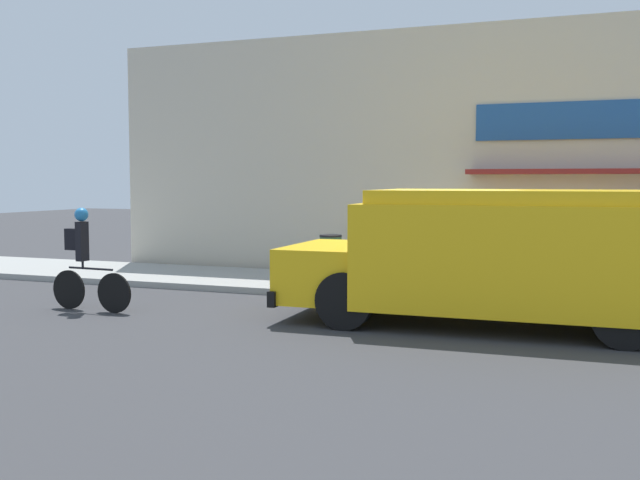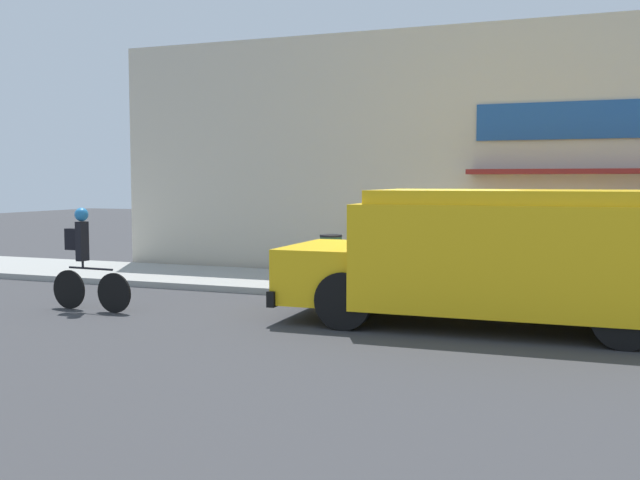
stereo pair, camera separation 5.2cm
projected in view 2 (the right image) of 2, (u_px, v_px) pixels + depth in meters
ground_plane at (442, 306)px, 12.99m from camera, size 70.00×70.00×0.00m
sidewalk at (458, 291)px, 14.33m from camera, size 28.00×2.91×0.13m
storefront at (478, 155)px, 15.72m from camera, size 17.19×0.88×5.44m
school_bus at (506, 254)px, 11.07m from camera, size 6.19×2.87×2.03m
cyclist at (85, 260)px, 12.48m from camera, size 1.62×0.23×1.72m
trash_bin at (331, 258)px, 15.08m from camera, size 0.45×0.45×0.96m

